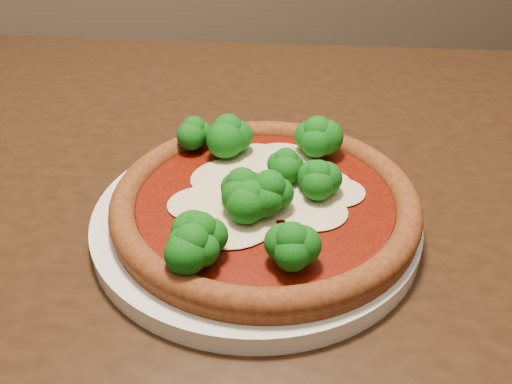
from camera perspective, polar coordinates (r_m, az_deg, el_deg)
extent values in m
cube|color=black|center=(0.59, -3.75, -1.38)|extent=(1.48, 1.21, 0.04)
cylinder|color=silver|center=(0.53, 0.00, -2.77)|extent=(0.30, 0.30, 0.02)
cylinder|color=brown|center=(0.52, 0.92, -1.45)|extent=(0.27, 0.27, 0.01)
torus|color=brown|center=(0.51, 0.92, -0.82)|extent=(0.28, 0.28, 0.02)
cylinder|color=#650F04|center=(0.51, 0.92, -0.78)|extent=(0.23, 0.23, 0.00)
ellipsoid|color=beige|center=(0.57, -0.02, 3.75)|extent=(0.05, 0.04, 0.00)
ellipsoid|color=beige|center=(0.52, 8.07, 0.00)|extent=(0.05, 0.05, 0.00)
ellipsoid|color=beige|center=(0.48, -2.45, -3.16)|extent=(0.08, 0.07, 0.01)
ellipsoid|color=beige|center=(0.51, -5.71, -1.12)|extent=(0.06, 0.05, 0.00)
ellipsoid|color=beige|center=(0.54, -2.47, 1.44)|extent=(0.08, 0.07, 0.01)
ellipsoid|color=beige|center=(0.57, 2.32, 3.39)|extent=(0.07, 0.06, 0.01)
ellipsoid|color=beige|center=(0.52, 1.41, -0.04)|extent=(0.09, 0.08, 0.01)
ellipsoid|color=beige|center=(0.53, 5.94, 0.68)|extent=(0.07, 0.06, 0.01)
ellipsoid|color=beige|center=(0.50, 5.90, -2.04)|extent=(0.06, 0.05, 0.00)
ellipsoid|color=#127416|center=(0.56, -2.79, 6.04)|extent=(0.05, 0.05, 0.04)
ellipsoid|color=#127416|center=(0.48, -1.42, 0.57)|extent=(0.05, 0.05, 0.04)
ellipsoid|color=#127416|center=(0.47, -0.58, -0.51)|extent=(0.04, 0.04, 0.04)
ellipsoid|color=#127416|center=(0.52, 3.02, 2.98)|extent=(0.04, 0.04, 0.03)
ellipsoid|color=#127416|center=(0.48, 1.35, 0.29)|extent=(0.05, 0.05, 0.04)
ellipsoid|color=#127416|center=(0.58, -6.20, 6.20)|extent=(0.04, 0.04, 0.03)
ellipsoid|color=#127416|center=(0.43, 3.60, -4.99)|extent=(0.05, 0.05, 0.04)
ellipsoid|color=#127416|center=(0.44, -5.63, -4.01)|extent=(0.05, 0.05, 0.04)
ellipsoid|color=#127416|center=(0.50, 6.27, 1.58)|extent=(0.04, 0.04, 0.04)
ellipsoid|color=#127416|center=(0.43, -6.44, -5.19)|extent=(0.05, 0.05, 0.04)
ellipsoid|color=#127416|center=(0.57, 6.16, 5.86)|extent=(0.05, 0.05, 0.04)
ellipsoid|color=#127416|center=(0.57, -2.93, 5.69)|extent=(0.04, 0.04, 0.03)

